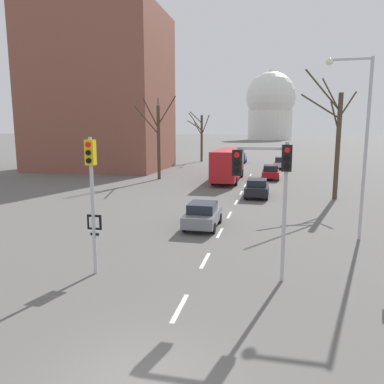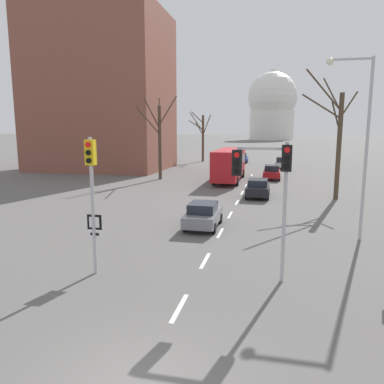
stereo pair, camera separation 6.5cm
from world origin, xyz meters
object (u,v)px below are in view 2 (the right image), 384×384
(traffic_signal_near_right, at_px, (269,177))
(route_sign_post, at_px, (95,233))
(sedan_mid_centre, at_px, (282,163))
(sedan_far_left, at_px, (242,158))
(city_bus, at_px, (229,163))
(street_lamp_right, at_px, (360,132))
(traffic_signal_near_left, at_px, (92,180))
(sedan_near_left, at_px, (272,172))
(sedan_near_right, at_px, (258,188))
(sedan_far_right, at_px, (203,215))

(traffic_signal_near_right, relative_size, route_sign_post, 2.14)
(traffic_signal_near_right, bearing_deg, sedan_mid_centre, 88.48)
(sedan_far_left, distance_m, city_bus, 22.95)
(street_lamp_right, distance_m, city_bus, 22.64)
(traffic_signal_near_left, distance_m, city_bus, 27.87)
(traffic_signal_near_left, bearing_deg, traffic_signal_near_right, 6.91)
(sedan_far_left, bearing_deg, sedan_near_left, -75.78)
(traffic_signal_near_left, relative_size, sedan_far_left, 1.29)
(sedan_near_right, relative_size, city_bus, 0.40)
(traffic_signal_near_left, relative_size, route_sign_post, 2.21)
(sedan_near_right, bearing_deg, sedan_far_right, -103.70)
(sedan_far_left, height_order, city_bus, city_bus)
(traffic_signal_near_left, relative_size, city_bus, 0.50)
(sedan_near_right, height_order, sedan_mid_centre, sedan_mid_centre)
(sedan_near_left, distance_m, sedan_mid_centre, 12.17)
(traffic_signal_near_right, height_order, street_lamp_right, street_lamp_right)
(traffic_signal_near_right, distance_m, route_sign_post, 7.03)
(street_lamp_right, relative_size, city_bus, 0.85)
(sedan_near_right, xyz_separation_m, sedan_far_right, (-2.62, -10.74, -0.03))
(traffic_signal_near_right, xyz_separation_m, sedan_mid_centre, (1.10, 41.64, -3.11))
(traffic_signal_near_right, bearing_deg, sedan_near_right, 93.70)
(traffic_signal_near_left, height_order, city_bus, traffic_signal_near_left)
(traffic_signal_near_left, xyz_separation_m, route_sign_post, (0.03, 0.03, -2.08))
(traffic_signal_near_right, bearing_deg, traffic_signal_near_left, -173.09)
(route_sign_post, xyz_separation_m, sedan_far_right, (2.82, 7.81, -0.90))
(sedan_mid_centre, relative_size, city_bus, 0.38)
(sedan_far_left, distance_m, sedan_far_right, 42.85)
(traffic_signal_near_right, distance_m, sedan_near_left, 29.70)
(traffic_signal_near_left, height_order, traffic_signal_near_right, traffic_signal_near_left)
(route_sign_post, distance_m, sedan_near_left, 31.00)
(sedan_near_right, xyz_separation_m, sedan_mid_centre, (2.25, 23.86, 0.06))
(street_lamp_right, height_order, sedan_far_right, street_lamp_right)
(sedan_near_right, relative_size, sedan_far_right, 1.11)
(street_lamp_right, height_order, city_bus, street_lamp_right)
(sedan_mid_centre, bearing_deg, traffic_signal_near_right, -91.52)
(traffic_signal_near_right, relative_size, city_bus, 0.48)
(sedan_mid_centre, relative_size, sedan_far_left, 0.99)
(sedan_near_right, height_order, sedan_far_right, sedan_near_right)
(street_lamp_right, relative_size, sedan_far_right, 2.35)
(sedan_mid_centre, distance_m, city_bus, 15.84)
(sedan_near_left, height_order, sedan_near_right, sedan_near_left)
(route_sign_post, bearing_deg, city_bus, 86.10)
(street_lamp_right, height_order, sedan_far_left, street_lamp_right)
(sedan_far_right, bearing_deg, sedan_near_left, 80.89)
(traffic_signal_near_left, xyz_separation_m, city_bus, (1.92, 27.75, -1.69))
(route_sign_post, distance_m, city_bus, 27.79)
(traffic_signal_near_left, bearing_deg, sedan_near_left, 77.99)
(traffic_signal_near_left, relative_size, sedan_near_right, 1.25)
(route_sign_post, height_order, street_lamp_right, street_lamp_right)
(route_sign_post, xyz_separation_m, sedan_near_left, (6.43, 30.31, -0.83))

